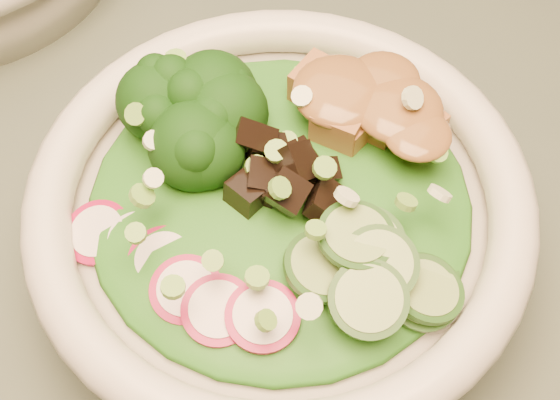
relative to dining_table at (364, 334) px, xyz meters
The scene contains 10 objects.
dining_table is the anchor object (origin of this frame).
salad_bowl 0.16m from the dining_table, 151.12° to the right, with size 0.27×0.27×0.07m.
lettuce_bed 0.18m from the dining_table, 151.12° to the right, with size 0.20×0.20×0.02m, color #175812.
broccoli_florets 0.22m from the dining_table, behind, with size 0.08×0.07×0.04m, color black, non-canonical shape.
radish_slices 0.21m from the dining_table, 123.50° to the right, with size 0.11×0.04×0.02m, color maroon, non-canonical shape.
cucumber_slices 0.19m from the dining_table, 75.69° to the right, with size 0.07×0.07×0.04m, color #8EB464, non-canonical shape.
mushroom_heap 0.19m from the dining_table, 161.22° to the right, with size 0.07×0.07×0.04m, color black, non-canonical shape.
tofu_cubes 0.19m from the dining_table, 139.87° to the left, with size 0.09×0.06×0.04m, color brown, non-canonical shape.
peanut_sauce 0.20m from the dining_table, 139.87° to the left, with size 0.07×0.06×0.02m, color brown.
scallion_garnish 0.21m from the dining_table, 151.12° to the right, with size 0.19×0.19×0.02m, color #66A139, non-canonical shape.
Camera 1 is at (0.06, -0.21, 1.15)m, focal length 50.00 mm.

